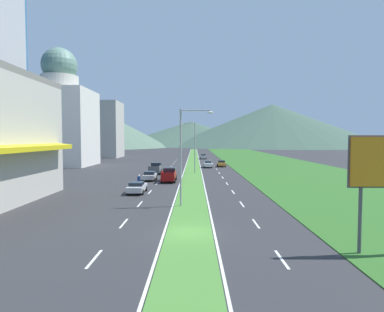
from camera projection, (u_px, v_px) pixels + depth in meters
The scene contains 44 objects.
ground_plane at pixel (189, 233), 22.89m from camera, with size 600.00×600.00×0.00m, color #2D2D30.
grass_median at pixel (193, 165), 82.81m from camera, with size 3.20×240.00×0.06m, color #477F33.
grass_verge_right at pixel (275, 165), 82.66m from camera, with size 24.00×240.00×0.06m, color #2D6023.
lane_dash_left_2 at pixel (94, 259), 18.00m from camera, with size 0.16×2.80×0.01m, color silver.
lane_dash_left_3 at pixel (124, 223), 25.51m from camera, with size 0.16×2.80×0.01m, color silver.
lane_dash_left_4 at pixel (140, 204), 33.03m from camera, with size 0.16×2.80×0.01m, color silver.
lane_dash_left_5 at pixel (150, 192), 40.55m from camera, with size 0.16×2.80×0.01m, color silver.
lane_dash_left_6 at pixel (157, 184), 48.07m from camera, with size 0.16×2.80×0.01m, color silver.
lane_dash_left_7 at pixel (162, 177), 55.59m from camera, with size 0.16×2.80×0.01m, color silver.
lane_dash_left_8 at pixel (166, 173), 63.10m from camera, with size 0.16×2.80×0.01m, color silver.
lane_dash_left_9 at pixel (169, 169), 70.62m from camera, with size 0.16×2.80×0.01m, color silver.
lane_dash_left_10 at pixel (171, 166), 78.14m from camera, with size 0.16×2.80×0.01m, color silver.
lane_dash_left_11 at pixel (173, 164), 85.66m from camera, with size 0.16×2.80×0.01m, color silver.
lane_dash_left_12 at pixel (175, 162), 93.18m from camera, with size 0.16×2.80×0.01m, color silver.
lane_dash_left_13 at pixel (177, 160), 100.69m from camera, with size 0.16×2.80×0.01m, color silver.
lane_dash_right_2 at pixel (282, 259), 17.92m from camera, with size 0.16×2.80×0.01m, color silver.
lane_dash_right_3 at pixel (256, 224), 25.44m from camera, with size 0.16×2.80×0.01m, color silver.
lane_dash_right_4 at pixel (242, 204), 32.96m from camera, with size 0.16×2.80×0.01m, color silver.
lane_dash_right_5 at pixel (233, 192), 40.48m from camera, with size 0.16×2.80×0.01m, color silver.
lane_dash_right_6 at pixel (227, 184), 47.99m from camera, with size 0.16×2.80×0.01m, color silver.
lane_dash_right_7 at pixel (223, 178), 55.51m from camera, with size 0.16×2.80×0.01m, color silver.
lane_dash_right_8 at pixel (219, 173), 63.03m from camera, with size 0.16×2.80×0.01m, color silver.
lane_dash_right_9 at pixel (217, 169), 70.55m from camera, with size 0.16×2.80×0.01m, color silver.
lane_dash_right_10 at pixel (214, 166), 78.07m from camera, with size 0.16×2.80×0.01m, color silver.
lane_dash_right_11 at pixel (213, 164), 85.58m from camera, with size 0.16×2.80×0.01m, color silver.
lane_dash_right_12 at pixel (211, 162), 93.10m from camera, with size 0.16×2.80×0.01m, color silver.
lane_dash_right_13 at pixel (210, 160), 100.62m from camera, with size 0.16×2.80×0.01m, color silver.
edge_line_median_left at pixel (186, 165), 82.82m from camera, with size 0.16×240.00×0.01m, color silver.
edge_line_median_right at pixel (200, 165), 82.80m from camera, with size 0.16×240.00×0.01m, color silver.
domed_building at pixel (60, 118), 79.47m from camera, with size 14.81×14.81×28.14m.
midrise_colored at pixel (102, 130), 114.97m from camera, with size 12.92×12.92×19.22m, color #B7B2A8.
hill_far_left at pixel (57, 118), 248.55m from camera, with size 168.98×168.98×44.28m, color #516B56.
hill_far_center at pixel (191, 134), 303.70m from camera, with size 140.42×140.42×22.18m, color #3D5647.
hill_far_right at pixel (272, 125), 276.37m from camera, with size 177.90×177.90×35.10m, color #3D5647.
street_lamp_near at pixel (184, 150), 31.60m from camera, with size 3.17×0.33×9.38m.
street_lamp_mid at pixel (193, 144), 62.13m from camera, with size 2.59×0.38×9.60m.
car_0 at pixel (137, 187), 39.73m from camera, with size 1.98×4.57×1.35m.
car_2 at pixel (208, 164), 74.73m from camera, with size 1.87×4.55×1.47m.
car_3 at pixel (203, 156), 106.21m from camera, with size 1.91×4.49×1.54m.
car_4 at pixel (150, 176), 51.67m from camera, with size 1.95×4.25×1.44m.
car_5 at pixel (221, 163), 76.99m from camera, with size 1.90×4.01×1.48m.
pickup_truck_0 at pixel (156, 169), 61.39m from camera, with size 2.18×5.40×2.00m.
pickup_truck_1 at pixel (169, 175), 50.50m from camera, with size 2.18×5.40×2.00m.
motorcycle_rider at pixel (139, 183), 43.63m from camera, with size 0.36×2.00×1.80m.
Camera 1 is at (0.36, -22.58, 6.55)m, focal length 30.94 mm.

